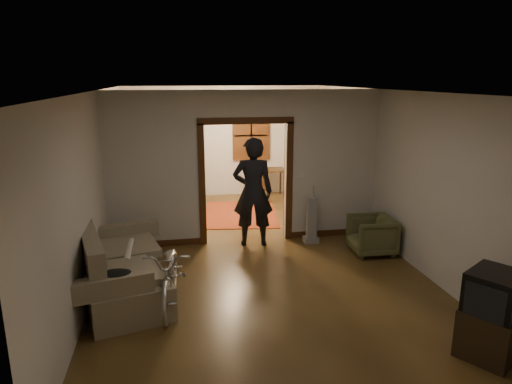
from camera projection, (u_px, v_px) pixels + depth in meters
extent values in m
cube|color=#3F2C14|center=(253.00, 254.00, 7.97)|extent=(5.00, 8.50, 0.01)
cube|color=white|center=(253.00, 91.00, 7.29)|extent=(5.00, 8.50, 0.01)
cube|color=beige|center=(224.00, 142.00, 11.68)|extent=(5.00, 0.02, 2.80)
cube|color=beige|center=(97.00, 182.00, 7.19)|extent=(0.02, 8.50, 2.80)
cube|color=beige|center=(392.00, 171.00, 8.07)|extent=(0.02, 8.50, 2.80)
cube|color=beige|center=(246.00, 168.00, 8.35)|extent=(5.00, 0.14, 2.80)
cube|color=#3F220E|center=(246.00, 184.00, 8.42)|extent=(1.74, 0.20, 2.32)
cube|color=black|center=(251.00, 135.00, 11.73)|extent=(0.98, 0.06, 1.28)
sphere|color=#FFE0A5|center=(232.00, 109.00, 9.78)|extent=(0.24, 0.24, 0.24)
cube|color=silver|center=(302.00, 174.00, 8.50)|extent=(0.08, 0.01, 0.12)
cube|color=#6B6447|center=(120.00, 260.00, 6.41)|extent=(1.54, 2.42, 1.03)
cylinder|color=beige|center=(129.00, 251.00, 6.71)|extent=(0.10, 0.84, 0.10)
ellipsoid|color=black|center=(116.00, 276.00, 5.51)|extent=(0.45, 0.34, 0.13)
imported|color=silver|center=(171.00, 274.00, 6.14)|extent=(0.72, 1.71, 0.88)
imported|color=#4E522E|center=(372.00, 235.00, 7.96)|extent=(0.76, 0.75, 0.66)
cube|color=black|center=(490.00, 333.00, 5.02)|extent=(0.81, 0.79, 0.55)
cube|color=black|center=(495.00, 294.00, 4.91)|extent=(0.76, 0.75, 0.50)
cube|color=gray|center=(312.00, 220.00, 8.46)|extent=(0.30, 0.26, 0.87)
imported|color=black|center=(253.00, 192.00, 8.22)|extent=(0.78, 0.57, 1.99)
cube|color=maroon|center=(241.00, 214.00, 10.29)|extent=(1.86, 2.29, 0.02)
cube|color=#2B3520|center=(177.00, 168.00, 11.26)|extent=(0.93, 0.69, 1.67)
sphere|color=#1E5972|center=(175.00, 123.00, 10.99)|extent=(0.31, 0.31, 0.31)
cube|color=#342211|center=(266.00, 183.00, 11.75)|extent=(1.07, 0.80, 0.71)
cube|color=#342211|center=(257.00, 187.00, 11.11)|extent=(0.43, 0.43, 0.80)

